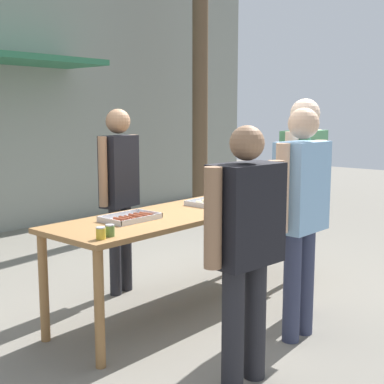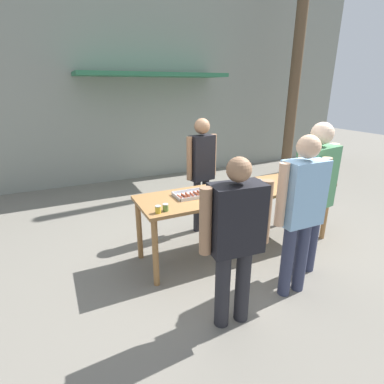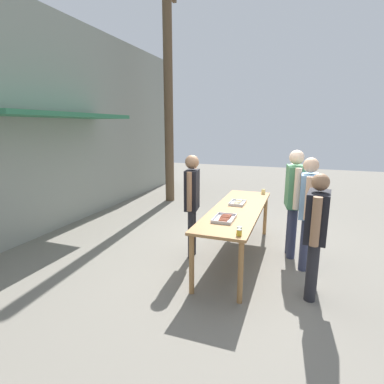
{
  "view_description": "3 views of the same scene",
  "coord_description": "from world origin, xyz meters",
  "px_view_note": "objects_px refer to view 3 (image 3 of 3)",
  "views": [
    {
      "loc": [
        -3.47,
        -3.03,
        1.72
      ],
      "look_at": [
        0.0,
        0.0,
        1.02
      ],
      "focal_mm": 50.0,
      "sensor_mm": 36.0,
      "label": 1
    },
    {
      "loc": [
        -2.19,
        -3.13,
        2.17
      ],
      "look_at": [
        -0.68,
        0.05,
        0.92
      ],
      "focal_mm": 28.0,
      "sensor_mm": 36.0,
      "label": 2
    },
    {
      "loc": [
        -4.73,
        -0.92,
        2.2
      ],
      "look_at": [
        -0.2,
        0.72,
        1.13
      ],
      "focal_mm": 28.0,
      "sensor_mm": 36.0,
      "label": 3
    }
  ],
  "objects_px": {
    "person_customer_holding_hotdog": "(316,227)",
    "condiment_jar_mustard": "(239,232)",
    "food_tray_buns": "(238,203)",
    "utility_pole": "(168,88)",
    "person_customer_waiting_in_line": "(308,204)",
    "food_tray_sausages": "(224,219)",
    "beer_cup": "(263,191)",
    "person_server_behind_table": "(192,196)",
    "condiment_jar_ketchup": "(239,230)",
    "person_customer_with_cup": "(294,195)"
  },
  "relations": [
    {
      "from": "condiment_jar_mustard",
      "to": "person_customer_holding_hotdog",
      "type": "height_order",
      "value": "person_customer_holding_hotdog"
    },
    {
      "from": "person_customer_waiting_in_line",
      "to": "beer_cup",
      "type": "bearing_deg",
      "value": -146.02
    },
    {
      "from": "beer_cup",
      "to": "person_customer_holding_hotdog",
      "type": "relative_size",
      "value": 0.06
    },
    {
      "from": "person_customer_waiting_in_line",
      "to": "food_tray_sausages",
      "type": "bearing_deg",
      "value": -57.83
    },
    {
      "from": "utility_pole",
      "to": "beer_cup",
      "type": "bearing_deg",
      "value": -124.65
    },
    {
      "from": "condiment_jar_mustard",
      "to": "person_customer_with_cup",
      "type": "relative_size",
      "value": 0.05
    },
    {
      "from": "condiment_jar_mustard",
      "to": "condiment_jar_ketchup",
      "type": "relative_size",
      "value": 1.0
    },
    {
      "from": "condiment_jar_mustard",
      "to": "person_server_behind_table",
      "type": "relative_size",
      "value": 0.05
    },
    {
      "from": "person_server_behind_table",
      "to": "person_customer_waiting_in_line",
      "type": "distance_m",
      "value": 1.81
    },
    {
      "from": "food_tray_buns",
      "to": "utility_pole",
      "type": "height_order",
      "value": "utility_pole"
    },
    {
      "from": "person_customer_waiting_in_line",
      "to": "utility_pole",
      "type": "xyz_separation_m",
      "value": [
        3.29,
        3.78,
        2.2
      ]
    },
    {
      "from": "condiment_jar_ketchup",
      "to": "person_customer_holding_hotdog",
      "type": "relative_size",
      "value": 0.05
    },
    {
      "from": "food_tray_sausages",
      "to": "person_server_behind_table",
      "type": "relative_size",
      "value": 0.25
    },
    {
      "from": "condiment_jar_ketchup",
      "to": "person_customer_with_cup",
      "type": "distance_m",
      "value": 1.67
    },
    {
      "from": "person_customer_waiting_in_line",
      "to": "person_customer_holding_hotdog",
      "type": "bearing_deg",
      "value": 7.46
    },
    {
      "from": "food_tray_buns",
      "to": "utility_pole",
      "type": "relative_size",
      "value": 0.06
    },
    {
      "from": "person_server_behind_table",
      "to": "person_customer_holding_hotdog",
      "type": "distance_m",
      "value": 2.0
    },
    {
      "from": "person_customer_with_cup",
      "to": "person_customer_holding_hotdog",
      "type": "bearing_deg",
      "value": 4.46
    },
    {
      "from": "food_tray_sausages",
      "to": "utility_pole",
      "type": "bearing_deg",
      "value": 33.72
    },
    {
      "from": "food_tray_sausages",
      "to": "beer_cup",
      "type": "height_order",
      "value": "beer_cup"
    },
    {
      "from": "condiment_jar_mustard",
      "to": "food_tray_buns",
      "type": "bearing_deg",
      "value": 12.09
    },
    {
      "from": "food_tray_sausages",
      "to": "person_server_behind_table",
      "type": "bearing_deg",
      "value": 54.77
    },
    {
      "from": "person_customer_waiting_in_line",
      "to": "condiment_jar_ketchup",
      "type": "bearing_deg",
      "value": -34.26
    },
    {
      "from": "person_customer_holding_hotdog",
      "to": "food_tray_buns",
      "type": "bearing_deg",
      "value": -126.92
    },
    {
      "from": "condiment_jar_mustard",
      "to": "person_customer_with_cup",
      "type": "xyz_separation_m",
      "value": [
        1.64,
        -0.59,
        0.17
      ]
    },
    {
      "from": "food_tray_sausages",
      "to": "person_customer_waiting_in_line",
      "type": "distance_m",
      "value": 1.32
    },
    {
      "from": "condiment_jar_mustard",
      "to": "person_customer_waiting_in_line",
      "type": "height_order",
      "value": "person_customer_waiting_in_line"
    },
    {
      "from": "person_server_behind_table",
      "to": "utility_pole",
      "type": "xyz_separation_m",
      "value": [
        3.5,
        1.98,
        2.18
      ]
    },
    {
      "from": "food_tray_sausages",
      "to": "condiment_jar_ketchup",
      "type": "bearing_deg",
      "value": -146.7
    },
    {
      "from": "food_tray_buns",
      "to": "beer_cup",
      "type": "xyz_separation_m",
      "value": [
        0.96,
        -0.32,
        0.03
      ]
    },
    {
      "from": "condiment_jar_mustard",
      "to": "person_customer_holding_hotdog",
      "type": "xyz_separation_m",
      "value": [
        0.4,
        -0.9,
        0.05
      ]
    },
    {
      "from": "beer_cup",
      "to": "person_customer_waiting_in_line",
      "type": "height_order",
      "value": "person_customer_waiting_in_line"
    },
    {
      "from": "food_tray_sausages",
      "to": "person_server_behind_table",
      "type": "height_order",
      "value": "person_server_behind_table"
    },
    {
      "from": "person_customer_holding_hotdog",
      "to": "food_tray_sausages",
      "type": "bearing_deg",
      "value": -91.89
    },
    {
      "from": "food_tray_sausages",
      "to": "utility_pole",
      "type": "distance_m",
      "value": 5.32
    },
    {
      "from": "condiment_jar_ketchup",
      "to": "utility_pole",
      "type": "relative_size",
      "value": 0.01
    },
    {
      "from": "condiment_jar_ketchup",
      "to": "utility_pole",
      "type": "bearing_deg",
      "value": 33.68
    },
    {
      "from": "food_tray_buns",
      "to": "utility_pole",
      "type": "xyz_separation_m",
      "value": [
        3.01,
        2.65,
        2.35
      ]
    },
    {
      "from": "person_customer_holding_hotdog",
      "to": "condiment_jar_mustard",
      "type": "bearing_deg",
      "value": -60.1
    },
    {
      "from": "condiment_jar_mustard",
      "to": "person_server_behind_table",
      "type": "xyz_separation_m",
      "value": [
        1.04,
        1.0,
        0.15
      ]
    },
    {
      "from": "beer_cup",
      "to": "food_tray_buns",
      "type": "bearing_deg",
      "value": 161.47
    },
    {
      "from": "food_tray_buns",
      "to": "person_customer_with_cup",
      "type": "height_order",
      "value": "person_customer_with_cup"
    },
    {
      "from": "beer_cup",
      "to": "person_customer_waiting_in_line",
      "type": "xyz_separation_m",
      "value": [
        -1.24,
        -0.8,
        0.12
      ]
    },
    {
      "from": "food_tray_sausages",
      "to": "condiment_jar_ketchup",
      "type": "height_order",
      "value": "condiment_jar_ketchup"
    },
    {
      "from": "condiment_jar_mustard",
      "to": "person_customer_waiting_in_line",
      "type": "bearing_deg",
      "value": -32.62
    },
    {
      "from": "food_tray_sausages",
      "to": "person_customer_waiting_in_line",
      "type": "height_order",
      "value": "person_customer_waiting_in_line"
    },
    {
      "from": "condiment_jar_mustard",
      "to": "person_server_behind_table",
      "type": "height_order",
      "value": "person_server_behind_table"
    },
    {
      "from": "person_customer_holding_hotdog",
      "to": "person_customer_waiting_in_line",
      "type": "height_order",
      "value": "person_customer_waiting_in_line"
    },
    {
      "from": "food_tray_buns",
      "to": "condiment_jar_mustard",
      "type": "distance_m",
      "value": 1.56
    },
    {
      "from": "food_tray_sausages",
      "to": "person_customer_holding_hotdog",
      "type": "relative_size",
      "value": 0.27
    }
  ]
}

